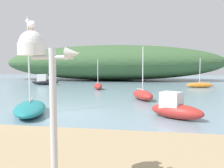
{
  "coord_description": "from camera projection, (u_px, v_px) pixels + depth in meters",
  "views": [
    {
      "loc": [
        4.54,
        -11.41,
        2.52
      ],
      "look_at": [
        2.34,
        2.16,
        1.47
      ],
      "focal_mm": 35.07,
      "sensor_mm": 36.0,
      "label": 1
    }
  ],
  "objects": [
    {
      "name": "seagull_on_radar",
      "position": [
        31.0,
        23.0,
        3.67
      ],
      "size": [
        0.27,
        0.17,
        0.2
      ],
      "color": "orange",
      "rests_on": "mast_structure"
    },
    {
      "name": "mast_structure",
      "position": [
        40.0,
        64.0,
        3.7
      ],
      "size": [
        1.07,
        0.46,
        2.94
      ],
      "color": "silver",
      "rests_on": "beach_sand"
    },
    {
      "name": "motorboat_outer_mooring",
      "position": [
        175.0,
        108.0,
        10.78
      ],
      "size": [
        2.83,
        2.28,
        1.31
      ],
      "color": "#B72D28",
      "rests_on": "ground"
    },
    {
      "name": "sailboat_far_right",
      "position": [
        98.0,
        86.0,
        24.98
      ],
      "size": [
        1.73,
        2.69,
        3.42
      ],
      "color": "#B72D28",
      "rests_on": "ground"
    },
    {
      "name": "ground_plane",
      "position": [
        64.0,
        113.0,
        12.14
      ],
      "size": [
        120.0,
        120.0,
        0.0
      ],
      "primitive_type": "plane",
      "color": "#7A99A8"
    },
    {
      "name": "distant_hill",
      "position": [
        110.0,
        63.0,
        43.52
      ],
      "size": [
        43.51,
        15.62,
        6.84
      ],
      "primitive_type": "ellipsoid",
      "color": "#3D6038",
      "rests_on": "ground"
    },
    {
      "name": "sailboat_mid_channel",
      "position": [
        30.0,
        108.0,
        11.76
      ],
      "size": [
        3.26,
        4.56,
        5.16
      ],
      "color": "teal",
      "rests_on": "ground"
    },
    {
      "name": "motorboat_centre_water",
      "position": [
        44.0,
        81.0,
        31.6
      ],
      "size": [
        3.94,
        2.0,
        1.53
      ],
      "color": "black",
      "rests_on": "ground"
    },
    {
      "name": "sailboat_off_point",
      "position": [
        200.0,
        85.0,
        27.02
      ],
      "size": [
        3.36,
        1.36,
        3.6
      ],
      "color": "orange",
      "rests_on": "ground"
    },
    {
      "name": "sailboat_west_reach",
      "position": [
        143.0,
        95.0,
        16.92
      ],
      "size": [
        2.2,
        3.16,
        4.1
      ],
      "color": "#B72D28",
      "rests_on": "ground"
    }
  ]
}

